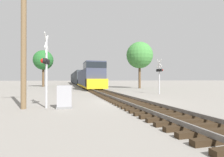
% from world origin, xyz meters
% --- Properties ---
extents(ground_plane, '(400.00, 400.00, 0.00)m').
position_xyz_m(ground_plane, '(0.00, 0.00, 0.00)').
color(ground_plane, gray).
extents(rail_track_bed, '(2.60, 160.00, 0.31)m').
position_xyz_m(rail_track_bed, '(0.00, -0.00, 0.14)').
color(rail_track_bed, black).
rests_on(rail_track_bed, ground).
extents(freight_train, '(2.90, 68.61, 4.20)m').
position_xyz_m(freight_train, '(0.00, 45.67, 2.01)').
color(freight_train, '#33384C').
rests_on(freight_train, ground).
extents(crossing_signal_near, '(0.42, 1.01, 4.17)m').
position_xyz_m(crossing_signal_near, '(-5.25, -1.25, 2.46)').
color(crossing_signal_near, '#B7B7BC').
rests_on(crossing_signal_near, ground).
extents(crossing_signal_far, '(0.37, 1.01, 3.81)m').
position_xyz_m(crossing_signal_far, '(5.78, 5.45, 2.39)').
color(crossing_signal_far, '#B7B7BC').
rests_on(crossing_signal_far, ground).
extents(relay_cabinet, '(0.85, 0.53, 1.27)m').
position_xyz_m(relay_cabinet, '(-4.26, -1.64, 0.62)').
color(relay_cabinet, slate).
rests_on(relay_cabinet, ground).
extents(utility_pole, '(1.80, 0.28, 7.06)m').
position_xyz_m(utility_pole, '(-6.39, -1.24, 3.66)').
color(utility_pole, brown).
rests_on(utility_pole, ground).
extents(tree_far_right, '(4.68, 4.68, 8.23)m').
position_xyz_m(tree_far_right, '(8.56, 16.93, 5.86)').
color(tree_far_right, brown).
rests_on(tree_far_right, ground).
extents(tree_mid_background, '(4.23, 4.23, 7.89)m').
position_xyz_m(tree_mid_background, '(-8.76, 28.74, 5.73)').
color(tree_mid_background, brown).
rests_on(tree_mid_background, ground).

